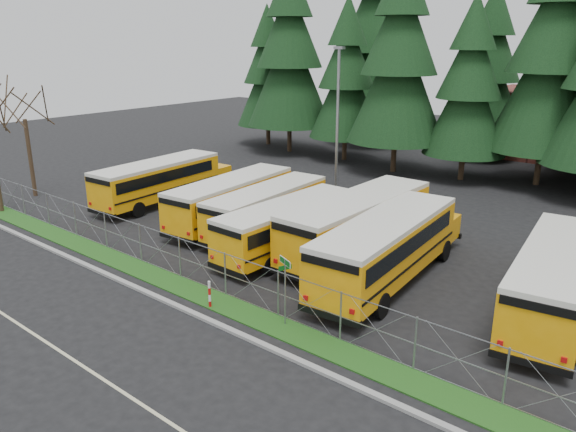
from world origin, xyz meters
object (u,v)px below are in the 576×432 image
(street_sign, at_px, (285,278))
(light_standard, at_px, (338,118))
(striped_bollard, at_px, (210,295))
(bus_2, at_px, (235,201))
(bus_5, at_px, (362,225))
(bus_6, at_px, (390,249))
(bus_east, at_px, (555,281))
(bus_4, at_px, (293,227))
(bus_0, at_px, (162,182))
(bus_3, at_px, (271,210))

(street_sign, height_order, light_standard, light_standard)
(striped_bollard, bearing_deg, bus_2, 129.22)
(light_standard, bearing_deg, street_sign, -60.97)
(bus_5, distance_m, light_standard, 11.50)
(bus_6, height_order, bus_east, bus_6)
(bus_5, relative_size, street_sign, 4.26)
(bus_2, distance_m, light_standard, 9.61)
(bus_2, height_order, bus_east, bus_east)
(bus_6, bearing_deg, bus_5, 138.77)
(bus_2, xyz_separation_m, bus_4, (5.62, -1.46, -0.05))
(bus_east, xyz_separation_m, street_sign, (-7.71, -7.53, 0.55))
(street_sign, bearing_deg, bus_4, 127.07)
(bus_0, distance_m, bus_5, 15.44)
(bus_4, height_order, light_standard, light_standard)
(bus_2, xyz_separation_m, bus_east, (18.07, -0.20, 0.08))
(bus_5, height_order, striped_bollard, bus_5)
(bus_4, xyz_separation_m, street_sign, (4.74, -6.28, 0.67))
(bus_5, bearing_deg, bus_2, -176.27)
(bus_5, height_order, street_sign, bus_5)
(bus_4, distance_m, light_standard, 11.70)
(bus_4, bearing_deg, bus_east, 6.66)
(bus_2, bearing_deg, striped_bollard, -56.17)
(street_sign, xyz_separation_m, striped_bollard, (-3.36, -0.84, -1.43))
(bus_5, bearing_deg, bus_4, -145.22)
(bus_2, height_order, bus_6, bus_6)
(street_sign, bearing_deg, bus_3, 134.21)
(bus_2, distance_m, bus_6, 11.44)
(striped_bollard, bearing_deg, bus_5, 80.57)
(bus_0, height_order, bus_6, bus_6)
(bus_0, height_order, bus_5, bus_5)
(bus_2, distance_m, striped_bollard, 11.10)
(bus_2, height_order, bus_5, bus_5)
(bus_0, xyz_separation_m, bus_4, (12.53, -1.50, -0.08))
(bus_east, bearing_deg, bus_3, 170.83)
(bus_0, bearing_deg, bus_6, -9.40)
(bus_6, bearing_deg, bus_3, 164.19)
(bus_2, relative_size, bus_east, 0.95)
(street_sign, bearing_deg, bus_6, 81.13)
(bus_0, distance_m, bus_4, 12.62)
(bus_2, height_order, street_sign, bus_2)
(bus_6, xyz_separation_m, bus_east, (6.73, 1.29, -0.07))
(street_sign, distance_m, light_standard, 19.00)
(street_sign, bearing_deg, bus_0, 155.76)
(bus_2, bearing_deg, bus_4, -19.94)
(bus_3, distance_m, bus_6, 8.76)
(bus_3, bearing_deg, bus_east, -5.14)
(bus_4, height_order, bus_east, bus_east)
(bus_3, height_order, bus_4, bus_4)
(bus_east, distance_m, street_sign, 10.79)
(bus_0, bearing_deg, bus_east, -5.15)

